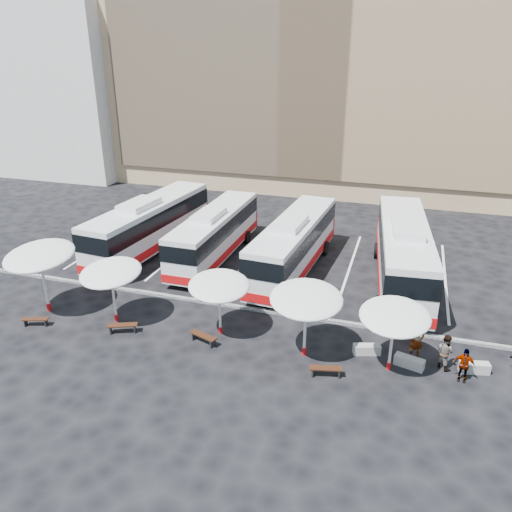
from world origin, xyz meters
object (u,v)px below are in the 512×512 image
(sunshade_3, at_px, (306,299))
(conc_bench_1, at_px, (409,362))
(bus_0, at_px, (150,224))
(bus_3, at_px, (403,251))
(conc_bench_2, at_px, (474,368))
(wood_bench_1, at_px, (122,326))
(sunshade_2, at_px, (219,286))
(sunshade_1, at_px, (111,273))
(conc_bench_0, at_px, (367,349))
(sunshade_4, at_px, (395,317))
(passenger_0, at_px, (417,341))
(passenger_1, at_px, (445,352))
(sunshade_0, at_px, (39,256))
(wood_bench_3, at_px, (326,370))
(wood_bench_2, at_px, (203,337))
(bus_2, at_px, (294,243))
(wood_bench_0, at_px, (36,320))
(passenger_2, at_px, (464,365))
(bus_1, at_px, (215,233))

(sunshade_3, height_order, conc_bench_1, sunshade_3)
(bus_0, bearing_deg, sunshade_3, -30.65)
(bus_3, height_order, conc_bench_2, bus_3)
(wood_bench_1, bearing_deg, sunshade_2, 16.74)
(sunshade_1, distance_m, conc_bench_0, 13.41)
(conc_bench_0, bearing_deg, sunshade_2, -177.34)
(sunshade_4, xyz_separation_m, passenger_0, (1.12, 1.39, -1.87))
(conc_bench_0, bearing_deg, passenger_1, -1.52)
(sunshade_0, bearing_deg, wood_bench_3, -4.91)
(sunshade_0, height_order, wood_bench_2, sunshade_0)
(wood_bench_1, relative_size, wood_bench_3, 1.03)
(bus_3, height_order, sunshade_3, bus_3)
(sunshade_2, bearing_deg, bus_0, 134.12)
(bus_2, bearing_deg, conc_bench_1, -45.25)
(bus_2, xyz_separation_m, sunshade_1, (-7.56, -9.08, 0.88))
(bus_0, xyz_separation_m, bus_3, (17.26, -0.12, 0.09))
(sunshade_4, xyz_separation_m, wood_bench_0, (-18.00, -1.58, -2.44))
(sunshade_1, distance_m, passenger_0, 15.52)
(sunshade_1, distance_m, sunshade_2, 5.80)
(sunshade_1, bearing_deg, passenger_2, -0.04)
(bus_0, distance_m, wood_bench_1, 11.31)
(bus_3, distance_m, sunshade_0, 20.83)
(wood_bench_2, bearing_deg, conc_bench_0, 10.58)
(wood_bench_0, xyz_separation_m, passenger_1, (20.38, 2.45, 0.54))
(wood_bench_2, height_order, conc_bench_0, conc_bench_0)
(wood_bench_2, bearing_deg, sunshade_0, 177.06)
(bus_1, relative_size, sunshade_3, 2.78)
(sunshade_4, bearing_deg, bus_3, 89.60)
(conc_bench_1, bearing_deg, wood_bench_3, -152.64)
(sunshade_1, height_order, wood_bench_0, sunshade_1)
(sunshade_2, xyz_separation_m, wood_bench_3, (5.78, -1.98, -2.37))
(bus_3, relative_size, passenger_1, 7.73)
(bus_2, distance_m, wood_bench_1, 12.10)
(bus_1, distance_m, bus_3, 12.41)
(sunshade_4, bearing_deg, bus_2, 125.92)
(sunshade_1, bearing_deg, bus_3, 33.34)
(wood_bench_1, height_order, conc_bench_1, conc_bench_1)
(bus_1, bearing_deg, wood_bench_0, -115.98)
(sunshade_3, bearing_deg, conc_bench_2, 6.86)
(conc_bench_0, bearing_deg, passenger_2, -11.53)
(bus_2, height_order, bus_3, bus_3)
(sunshade_4, relative_size, wood_bench_0, 2.33)
(wood_bench_3, bearing_deg, wood_bench_2, 172.12)
(sunshade_4, bearing_deg, passenger_1, 20.06)
(sunshade_1, bearing_deg, conc_bench_0, 3.68)
(sunshade_3, distance_m, conc_bench_1, 5.56)
(wood_bench_2, bearing_deg, bus_1, 108.46)
(sunshade_2, height_order, wood_bench_2, sunshade_2)
(bus_0, xyz_separation_m, passenger_2, (20.30, -9.54, -1.21))
(wood_bench_1, height_order, passenger_0, passenger_0)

